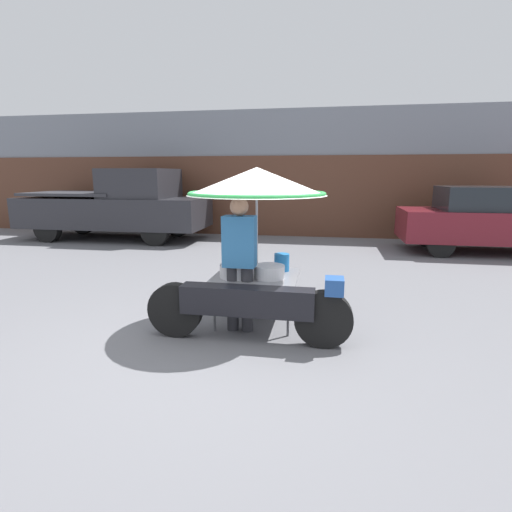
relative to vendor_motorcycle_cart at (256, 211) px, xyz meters
name	(u,v)px	position (x,y,z in m)	size (l,w,h in m)	color
ground_plane	(218,347)	(-0.29, -0.75, -1.44)	(36.00, 36.00, 0.00)	slate
shopfront_building	(294,174)	(-0.29, 8.41, 0.42)	(28.00, 2.06, 3.74)	gray
vendor_motorcycle_cart	(256,211)	(0.00, 0.00, 0.00)	(2.35, 1.70, 1.95)	black
vendor_person	(240,258)	(-0.15, -0.23, -0.54)	(0.38, 0.22, 1.61)	#2D2D33
parked_car	(490,220)	(4.64, 5.55, -0.64)	(4.13, 1.70, 1.58)	black
pickup_truck	(119,206)	(-5.07, 5.90, -0.48)	(5.30, 1.93, 2.01)	black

